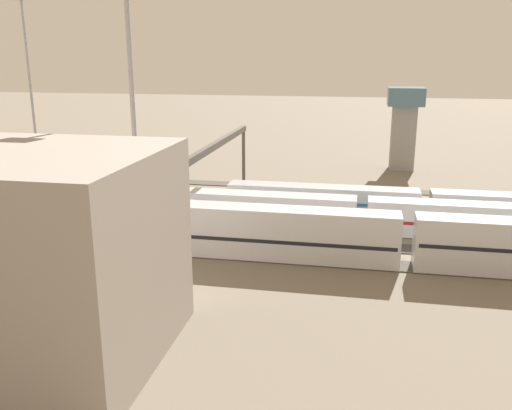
# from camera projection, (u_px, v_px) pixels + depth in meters

# --- Properties ---
(ground_plane) EXTENTS (400.00, 400.00, 0.00)m
(ground_plane) POSITION_uv_depth(u_px,v_px,m) (279.00, 215.00, 68.50)
(ground_plane) COLOR #756B5B
(track_bed_0) EXTENTS (140.00, 2.80, 0.12)m
(track_bed_0) POSITION_uv_depth(u_px,v_px,m) (294.00, 187.00, 82.68)
(track_bed_0) COLOR #4C443D
(track_bed_0) RESTS_ON ground_plane
(track_bed_1) EXTENTS (140.00, 2.80, 0.12)m
(track_bed_1) POSITION_uv_depth(u_px,v_px,m) (289.00, 195.00, 77.95)
(track_bed_1) COLOR #3D3833
(track_bed_1) RESTS_ON ground_plane
(track_bed_2) EXTENTS (140.00, 2.80, 0.12)m
(track_bed_2) POSITION_uv_depth(u_px,v_px,m) (284.00, 204.00, 73.22)
(track_bed_2) COLOR #4C443D
(track_bed_2) RESTS_ON ground_plane
(track_bed_3) EXTENTS (140.00, 2.80, 0.12)m
(track_bed_3) POSITION_uv_depth(u_px,v_px,m) (279.00, 214.00, 68.49)
(track_bed_3) COLOR #3D3833
(track_bed_3) RESTS_ON ground_plane
(track_bed_4) EXTENTS (140.00, 2.80, 0.12)m
(track_bed_4) POSITION_uv_depth(u_px,v_px,m) (272.00, 226.00, 63.75)
(track_bed_4) COLOR #4C443D
(track_bed_4) RESTS_ON ground_plane
(track_bed_5) EXTENTS (140.00, 2.80, 0.12)m
(track_bed_5) POSITION_uv_depth(u_px,v_px,m) (265.00, 240.00, 59.02)
(track_bed_5) COLOR #3D3833
(track_bed_5) RESTS_ON ground_plane
(track_bed_6) EXTENTS (140.00, 2.80, 0.12)m
(track_bed_6) POSITION_uv_depth(u_px,v_px,m) (256.00, 256.00, 54.29)
(track_bed_6) COLOR #4C443D
(track_bed_6) RESTS_ON ground_plane
(train_on_track_3) EXTENTS (47.20, 3.06, 3.80)m
(train_on_track_3) POSITION_uv_depth(u_px,v_px,m) (425.00, 206.00, 64.76)
(train_on_track_3) COLOR #B7BABF
(train_on_track_3) RESTS_ON ground_plane
(train_on_track_6) EXTENTS (119.80, 3.06, 5.00)m
(train_on_track_6) POSITION_uv_depth(u_px,v_px,m) (278.00, 233.00, 53.20)
(train_on_track_6) COLOR silver
(train_on_track_6) RESTS_ON ground_plane
(train_on_track_4) EXTENTS (90.60, 3.06, 4.40)m
(train_on_track_4) POSITION_uv_depth(u_px,v_px,m) (342.00, 213.00, 61.75)
(train_on_track_4) COLOR #1E6B9E
(train_on_track_4) RESTS_ON ground_plane
(light_mast_1) EXTENTS (2.80, 0.70, 25.57)m
(light_mast_1) POSITION_uv_depth(u_px,v_px,m) (132.00, 87.00, 49.74)
(light_mast_1) COLOR #9EA0A5
(light_mast_1) RESTS_ON ground_plane
(light_mast_2) EXTENTS (2.80, 0.70, 28.95)m
(light_mast_2) POSITION_uv_depth(u_px,v_px,m) (28.00, 61.00, 89.85)
(light_mast_2) COLOR #9EA0A5
(light_mast_2) RESTS_ON ground_plane
(signal_gantry) EXTENTS (0.70, 35.00, 8.80)m
(signal_gantry) POSITION_uv_depth(u_px,v_px,m) (214.00, 152.00, 67.98)
(signal_gantry) COLOR #4C4742
(signal_gantry) RESTS_ON ground_plane
(control_tower) EXTENTS (6.00, 6.00, 13.99)m
(control_tower) POSITION_uv_depth(u_px,v_px,m) (404.00, 122.00, 93.52)
(control_tower) COLOR gray
(control_tower) RESTS_ON ground_plane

